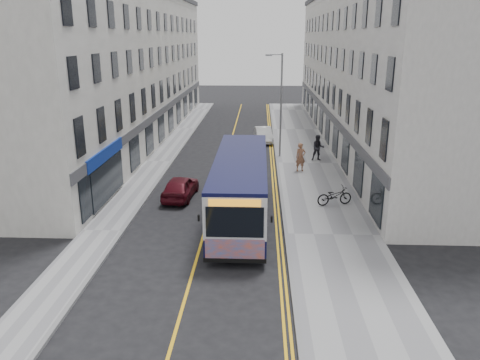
# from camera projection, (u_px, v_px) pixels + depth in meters

# --- Properties ---
(ground) EXTENTS (140.00, 140.00, 0.00)m
(ground) POSITION_uv_depth(u_px,v_px,m) (207.00, 225.00, 23.89)
(ground) COLOR black
(ground) RESTS_ON ground
(pavement_east) EXTENTS (4.50, 64.00, 0.12)m
(pavement_east) POSITION_uv_depth(u_px,v_px,m) (307.00, 164.00, 35.06)
(pavement_east) COLOR gray
(pavement_east) RESTS_ON ground
(pavement_west) EXTENTS (2.00, 64.00, 0.12)m
(pavement_west) POSITION_uv_depth(u_px,v_px,m) (159.00, 162.00, 35.53)
(pavement_west) COLOR gray
(pavement_west) RESTS_ON ground
(kerb_east) EXTENTS (0.18, 64.00, 0.13)m
(kerb_east) POSITION_uv_depth(u_px,v_px,m) (277.00, 163.00, 35.15)
(kerb_east) COLOR slate
(kerb_east) RESTS_ON ground
(kerb_west) EXTENTS (0.18, 64.00, 0.13)m
(kerb_west) POSITION_uv_depth(u_px,v_px,m) (172.00, 162.00, 35.49)
(kerb_west) COLOR slate
(kerb_west) RESTS_ON ground
(road_centre_line) EXTENTS (0.12, 64.00, 0.01)m
(road_centre_line) POSITION_uv_depth(u_px,v_px,m) (224.00, 163.00, 35.34)
(road_centre_line) COLOR #EDAF15
(road_centre_line) RESTS_ON ground
(road_dbl_yellow_inner) EXTENTS (0.10, 64.00, 0.01)m
(road_dbl_yellow_inner) POSITION_uv_depth(u_px,v_px,m) (271.00, 164.00, 35.19)
(road_dbl_yellow_inner) COLOR #EDAF15
(road_dbl_yellow_inner) RESTS_ON ground
(road_dbl_yellow_outer) EXTENTS (0.10, 64.00, 0.01)m
(road_dbl_yellow_outer) POSITION_uv_depth(u_px,v_px,m) (274.00, 164.00, 35.18)
(road_dbl_yellow_outer) COLOR #EDAF15
(road_dbl_yellow_outer) RESTS_ON ground
(terrace_east) EXTENTS (6.00, 46.00, 13.00)m
(terrace_east) POSITION_uv_depth(u_px,v_px,m) (360.00, 68.00, 41.53)
(terrace_east) COLOR silver
(terrace_east) RESTS_ON ground
(terrace_west) EXTENTS (6.00, 46.00, 13.00)m
(terrace_west) POSITION_uv_depth(u_px,v_px,m) (132.00, 67.00, 42.39)
(terrace_west) COLOR silver
(terrace_west) RESTS_ON ground
(streetlamp) EXTENTS (1.32, 0.18, 8.00)m
(streetlamp) POSITION_uv_depth(u_px,v_px,m) (280.00, 102.00, 35.78)
(streetlamp) COLOR gray
(streetlamp) RESTS_ON ground
(city_bus) EXTENTS (2.66, 11.42, 3.32)m
(city_bus) POSITION_uv_depth(u_px,v_px,m) (241.00, 186.00, 24.17)
(city_bus) COLOR black
(city_bus) RESTS_ON ground
(bicycle) EXTENTS (2.15, 1.22, 1.07)m
(bicycle) POSITION_uv_depth(u_px,v_px,m) (334.00, 196.00, 26.18)
(bicycle) COLOR black
(bicycle) RESTS_ON pavement_east
(pedestrian_near) EXTENTS (0.83, 0.66, 1.99)m
(pedestrian_near) POSITION_uv_depth(u_px,v_px,m) (301.00, 157.00, 32.66)
(pedestrian_near) COLOR #935F43
(pedestrian_near) RESTS_ON pavement_east
(pedestrian_far) EXTENTS (0.98, 0.78, 1.95)m
(pedestrian_far) POSITION_uv_depth(u_px,v_px,m) (318.00, 148.00, 35.48)
(pedestrian_far) COLOR black
(pedestrian_far) RESTS_ON pavement_east
(car_white) EXTENTS (1.83, 4.12, 1.31)m
(car_white) POSITION_uv_depth(u_px,v_px,m) (263.00, 135.00, 42.36)
(car_white) COLOR silver
(car_white) RESTS_ON ground
(car_maroon) EXTENTS (1.92, 4.07, 1.34)m
(car_maroon) POSITION_uv_depth(u_px,v_px,m) (180.00, 187.00, 27.64)
(car_maroon) COLOR #4F0D17
(car_maroon) RESTS_ON ground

